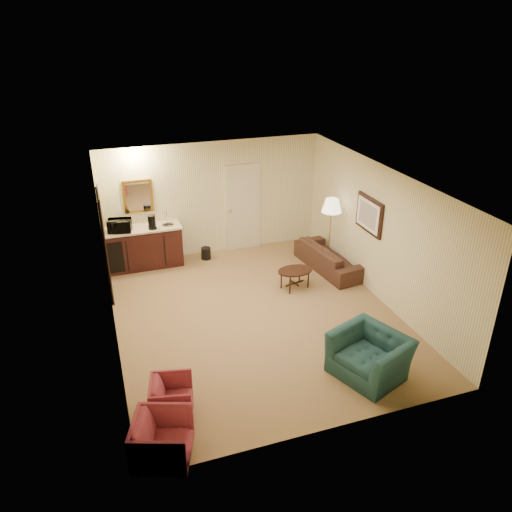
{
  "coord_description": "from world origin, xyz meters",
  "views": [
    {
      "loc": [
        -2.52,
        -7.47,
        5.01
      ],
      "look_at": [
        0.18,
        0.5,
        0.97
      ],
      "focal_mm": 35.0,
      "sensor_mm": 36.0,
      "label": 1
    }
  ],
  "objects_px": {
    "sofa": "(330,254)",
    "rose_chair_far": "(163,438)",
    "coffee_table": "(295,279)",
    "wetbar_cabinet": "(145,247)",
    "coffee_maker": "(152,222)",
    "rose_chair_near": "(172,395)",
    "microwave": "(119,224)",
    "teal_armchair": "(370,349)",
    "waste_bin": "(206,253)",
    "floor_lamp": "(330,233)"
  },
  "relations": [
    {
      "from": "coffee_table",
      "to": "rose_chair_far",
      "type": "bearing_deg",
      "value": -132.53
    },
    {
      "from": "coffee_maker",
      "to": "rose_chair_near",
      "type": "bearing_deg",
      "value": -84.34
    },
    {
      "from": "floor_lamp",
      "to": "rose_chair_near",
      "type": "bearing_deg",
      "value": -140.11
    },
    {
      "from": "sofa",
      "to": "coffee_maker",
      "type": "relative_size",
      "value": 6.06
    },
    {
      "from": "wetbar_cabinet",
      "to": "teal_armchair",
      "type": "relative_size",
      "value": 1.54
    },
    {
      "from": "teal_armchair",
      "to": "microwave",
      "type": "height_order",
      "value": "microwave"
    },
    {
      "from": "teal_armchair",
      "to": "waste_bin",
      "type": "distance_m",
      "value": 5.01
    },
    {
      "from": "coffee_table",
      "to": "floor_lamp",
      "type": "bearing_deg",
      "value": 31.76
    },
    {
      "from": "teal_armchair",
      "to": "rose_chair_far",
      "type": "bearing_deg",
      "value": -100.45
    },
    {
      "from": "sofa",
      "to": "wetbar_cabinet",
      "type": "bearing_deg",
      "value": 62.02
    },
    {
      "from": "coffee_table",
      "to": "floor_lamp",
      "type": "relative_size",
      "value": 0.45
    },
    {
      "from": "microwave",
      "to": "coffee_maker",
      "type": "height_order",
      "value": "microwave"
    },
    {
      "from": "wetbar_cabinet",
      "to": "coffee_maker",
      "type": "xyz_separation_m",
      "value": [
        0.2,
        -0.12,
        0.61
      ]
    },
    {
      "from": "floor_lamp",
      "to": "teal_armchair",
      "type": "bearing_deg",
      "value": -106.56
    },
    {
      "from": "wetbar_cabinet",
      "to": "microwave",
      "type": "relative_size",
      "value": 3.43
    },
    {
      "from": "wetbar_cabinet",
      "to": "microwave",
      "type": "xyz_separation_m",
      "value": [
        -0.47,
        -0.06,
        0.62
      ]
    },
    {
      "from": "rose_chair_far",
      "to": "teal_armchair",
      "type": "bearing_deg",
      "value": -59.3
    },
    {
      "from": "sofa",
      "to": "coffee_maker",
      "type": "bearing_deg",
      "value": 62.66
    },
    {
      "from": "rose_chair_far",
      "to": "floor_lamp",
      "type": "height_order",
      "value": "floor_lamp"
    },
    {
      "from": "microwave",
      "to": "rose_chair_far",
      "type": "bearing_deg",
      "value": -78.25
    },
    {
      "from": "wetbar_cabinet",
      "to": "floor_lamp",
      "type": "xyz_separation_m",
      "value": [
        3.82,
        -1.32,
        0.33
      ]
    },
    {
      "from": "sofa",
      "to": "rose_chair_far",
      "type": "relative_size",
      "value": 2.62
    },
    {
      "from": "sofa",
      "to": "waste_bin",
      "type": "distance_m",
      "value": 2.81
    },
    {
      "from": "wetbar_cabinet",
      "to": "rose_chair_far",
      "type": "bearing_deg",
      "value": -95.18
    },
    {
      "from": "coffee_table",
      "to": "waste_bin",
      "type": "distance_m",
      "value": 2.37
    },
    {
      "from": "teal_armchair",
      "to": "rose_chair_near",
      "type": "relative_size",
      "value": 1.81
    },
    {
      "from": "rose_chair_far",
      "to": "coffee_table",
      "type": "relative_size",
      "value": 0.98
    },
    {
      "from": "wetbar_cabinet",
      "to": "floor_lamp",
      "type": "bearing_deg",
      "value": -19.0
    },
    {
      "from": "teal_armchair",
      "to": "floor_lamp",
      "type": "relative_size",
      "value": 0.67
    },
    {
      "from": "rose_chair_far",
      "to": "coffee_table",
      "type": "bearing_deg",
      "value": -23.1
    },
    {
      "from": "wetbar_cabinet",
      "to": "rose_chair_far",
      "type": "height_order",
      "value": "wetbar_cabinet"
    },
    {
      "from": "sofa",
      "to": "teal_armchair",
      "type": "bearing_deg",
      "value": 155.81
    },
    {
      "from": "teal_armchair",
      "to": "rose_chair_near",
      "type": "xyz_separation_m",
      "value": [
        -3.02,
        0.15,
        -0.17
      ]
    },
    {
      "from": "wetbar_cabinet",
      "to": "microwave",
      "type": "bearing_deg",
      "value": -173.27
    },
    {
      "from": "sofa",
      "to": "waste_bin",
      "type": "xyz_separation_m",
      "value": [
        -2.45,
        1.35,
        -0.23
      ]
    },
    {
      "from": "sofa",
      "to": "coffee_table",
      "type": "relative_size",
      "value": 2.57
    },
    {
      "from": "wetbar_cabinet",
      "to": "rose_chair_far",
      "type": "distance_m",
      "value": 5.54
    },
    {
      "from": "coffee_table",
      "to": "microwave",
      "type": "bearing_deg",
      "value": 149.03
    },
    {
      "from": "wetbar_cabinet",
      "to": "rose_chair_far",
      "type": "xyz_separation_m",
      "value": [
        -0.5,
        -5.52,
        -0.1
      ]
    },
    {
      "from": "sofa",
      "to": "coffee_table",
      "type": "bearing_deg",
      "value": 110.59
    },
    {
      "from": "wetbar_cabinet",
      "to": "coffee_table",
      "type": "distance_m",
      "value": 3.4
    },
    {
      "from": "sofa",
      "to": "rose_chair_far",
      "type": "distance_m",
      "value": 5.94
    },
    {
      "from": "sofa",
      "to": "rose_chair_near",
      "type": "bearing_deg",
      "value": 121.68
    },
    {
      "from": "rose_chair_near",
      "to": "waste_bin",
      "type": "distance_m",
      "value": 4.92
    },
    {
      "from": "rose_chair_far",
      "to": "floor_lamp",
      "type": "distance_m",
      "value": 6.05
    },
    {
      "from": "wetbar_cabinet",
      "to": "coffee_maker",
      "type": "relative_size",
      "value": 5.35
    },
    {
      "from": "teal_armchair",
      "to": "waste_bin",
      "type": "xyz_separation_m",
      "value": [
        -1.42,
        4.8,
        -0.33
      ]
    },
    {
      "from": "teal_armchair",
      "to": "rose_chair_far",
      "type": "distance_m",
      "value": 3.33
    },
    {
      "from": "teal_armchair",
      "to": "coffee_table",
      "type": "distance_m",
      "value": 2.9
    },
    {
      "from": "teal_armchair",
      "to": "coffee_maker",
      "type": "relative_size",
      "value": 3.47
    }
  ]
}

